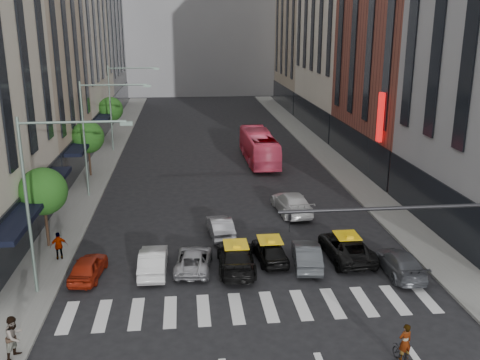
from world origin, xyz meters
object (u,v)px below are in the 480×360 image
object	(u,v)px
taxi_center	(270,250)
pedestrian_far	(59,246)
streetlamp_near	(45,183)
bus	(259,147)
taxi_left	(236,257)
motorcycle	(404,356)
streetlamp_mid	(96,124)
pedestrian_near	(14,337)
streetlamp_far	(119,97)
car_white_front	(153,261)
car_red	(88,267)

from	to	relation	value
taxi_center	pedestrian_far	distance (m)	12.20
streetlamp_near	bus	size ratio (longest dim) A/B	0.82
streetlamp_near	pedestrian_far	world-z (taller)	streetlamp_near
streetlamp_near	bus	distance (m)	29.71
taxi_left	motorcycle	bearing A→B (deg)	123.41
streetlamp_mid	pedestrian_near	bearing A→B (deg)	-90.94
streetlamp_near	pedestrian_far	size ratio (longest dim) A/B	5.45
taxi_center	pedestrian_far	size ratio (longest dim) A/B	2.35
streetlamp_far	car_white_front	xyz separation A→B (m)	(4.84, -30.11, -5.22)
streetlamp_near	taxi_left	world-z (taller)	streetlamp_near
taxi_center	bus	world-z (taller)	bus
motorcycle	pedestrian_near	world-z (taller)	pedestrian_near
motorcycle	car_white_front	bearing A→B (deg)	-54.61
car_red	car_white_front	distance (m)	3.50
streetlamp_near	streetlamp_far	distance (m)	32.00
pedestrian_near	car_white_front	bearing A→B (deg)	-11.72
streetlamp_near	car_red	xyz separation A→B (m)	(1.35, 1.62, -5.28)
pedestrian_far	car_white_front	bearing A→B (deg)	142.66
car_red	bus	bearing A→B (deg)	-111.38
streetlamp_mid	car_white_front	world-z (taller)	streetlamp_mid
streetlamp_mid	bus	size ratio (longest dim) A/B	0.82
bus	pedestrian_near	distance (m)	34.61
bus	streetlamp_far	bearing A→B (deg)	-24.59
taxi_center	car_red	bearing A→B (deg)	-0.13
taxi_left	pedestrian_near	distance (m)	12.35
car_red	motorcycle	xyz separation A→B (m)	(13.99, -9.26, -0.23)
taxi_center	motorcycle	distance (m)	11.02
taxi_left	motorcycle	world-z (taller)	taxi_left
car_red	pedestrian_far	world-z (taller)	pedestrian_far
streetlamp_mid	bus	world-z (taller)	streetlamp_mid
streetlamp_far	motorcycle	world-z (taller)	streetlamp_far
taxi_center	taxi_left	bearing A→B (deg)	15.74
streetlamp_near	pedestrian_far	xyz separation A→B (m)	(-0.64, 3.91, -4.93)
bus	motorcycle	world-z (taller)	bus
streetlamp_near	motorcycle	bearing A→B (deg)	-26.50
streetlamp_near	streetlamp_mid	distance (m)	16.00
car_red	pedestrian_near	world-z (taller)	pedestrian_near
streetlamp_far	pedestrian_far	distance (m)	28.52
taxi_left	motorcycle	xyz separation A→B (m)	(5.90, -9.50, -0.33)
car_white_front	taxi_left	xyz separation A→B (m)	(4.60, -0.04, 0.04)
streetlamp_mid	taxi_center	world-z (taller)	streetlamp_mid
car_red	pedestrian_near	distance (m)	7.48
car_red	pedestrian_far	size ratio (longest dim) A/B	2.24
taxi_center	pedestrian_near	world-z (taller)	pedestrian_near
motorcycle	streetlamp_far	bearing A→B (deg)	-81.20
motorcycle	streetlamp_mid	bearing A→B (deg)	-69.38
streetlamp_far	car_red	size ratio (longest dim) A/B	2.44
streetlamp_mid	taxi_left	distance (m)	17.78
car_red	taxi_left	world-z (taller)	taxi_left
streetlamp_far	bus	xyz separation A→B (m)	(14.09, -6.21, -4.37)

